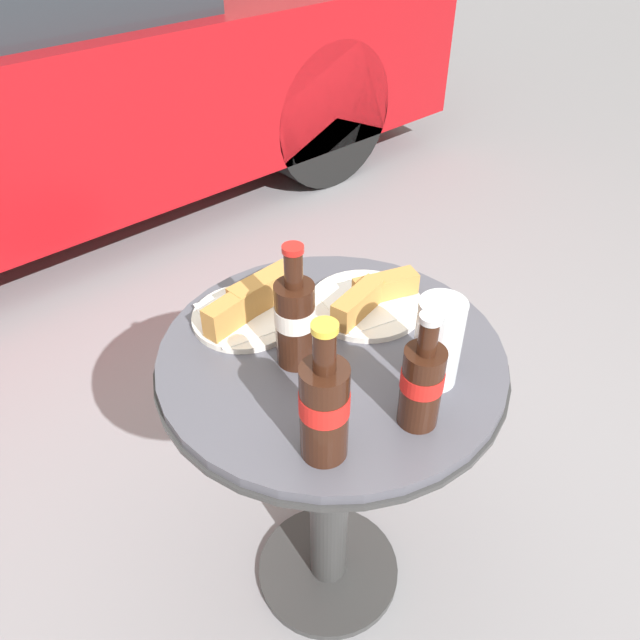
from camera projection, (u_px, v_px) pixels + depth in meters
name	position (u px, v px, depth m)	size (l,w,h in m)	color
ground_plane	(328.00, 570.00, 1.57)	(30.00, 30.00, 0.00)	gray
bistro_table	(330.00, 427.00, 1.23)	(0.63, 0.63, 0.74)	#333333
cola_bottle_left	(324.00, 406.00, 0.87)	(0.07, 0.07, 0.24)	#33190F
cola_bottle_right	(422.00, 382.00, 0.93)	(0.07, 0.07, 0.21)	#33190F
cola_bottle_center	(295.00, 319.00, 1.03)	(0.07, 0.07, 0.23)	#33190F
drinking_glass	(437.00, 345.00, 1.01)	(0.08, 0.08, 0.16)	black
lunch_plate_near	(368.00, 300.00, 1.19)	(0.22, 0.22, 0.06)	silver
lunch_plate_far	(248.00, 307.00, 1.16)	(0.22, 0.20, 0.07)	silver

